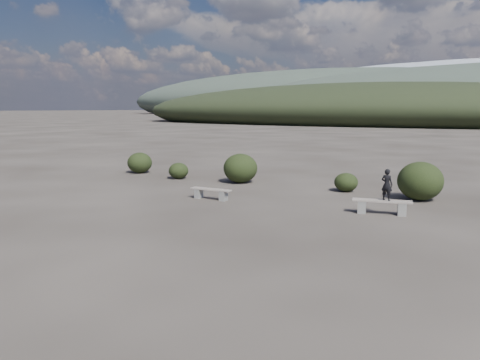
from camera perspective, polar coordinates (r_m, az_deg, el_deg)
The scene contains 9 objects.
ground at distance 12.56m, azimuth -10.81°, elevation -6.82°, with size 1200.00×1200.00×0.00m, color #292420.
bench_left at distance 17.29m, azimuth -3.57°, elevation -1.58°, with size 1.62×0.46×0.40m.
bench_right at distance 15.52m, azimuth 16.90°, elevation -3.01°, with size 1.87×0.86×0.46m.
seated_person at distance 15.40m, azimuth 17.47°, elevation -0.54°, with size 0.37×0.24×1.01m, color black.
shrub_a at distance 22.50m, azimuth -7.50°, elevation 1.13°, with size 0.94×0.94×0.77m, color black.
shrub_b at distance 21.08m, azimuth 0.05°, elevation 1.45°, with size 1.54×1.54×1.32m, color black.
shrub_c at distance 19.35m, azimuth 12.81°, elevation -0.27°, with size 0.95×0.95×0.76m, color black.
shrub_d at distance 18.27m, azimuth 21.12°, elevation -0.12°, with size 1.62×1.62×1.42m, color black.
shrub_f at distance 24.84m, azimuth -12.13°, elevation 2.07°, with size 1.26×1.26×1.07m, color black.
Camera 1 is at (8.29, -8.82, 3.34)m, focal length 35.00 mm.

